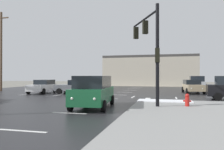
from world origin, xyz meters
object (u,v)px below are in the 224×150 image
object	(u,v)px
fire_hydrant	(187,100)
traffic_signal_mast	(150,42)
suv_green	(93,91)
sedan_grey	(77,87)
sedan_white	(43,86)
utility_pole_far	(1,50)
sedan_tan	(192,86)
suv_silver	(197,83)

from	to	relation	value
fire_hydrant	traffic_signal_mast	bearing A→B (deg)	165.19
fire_hydrant	suv_green	world-z (taller)	suv_green
traffic_signal_mast	sedan_grey	size ratio (longest dim) A/B	1.41
sedan_white	fire_hydrant	bearing A→B (deg)	54.79
fire_hydrant	suv_green	bearing A→B (deg)	-168.68
sedan_grey	utility_pole_far	world-z (taller)	utility_pole_far
sedan_tan	sedan_white	bearing A→B (deg)	-80.66
utility_pole_far	sedan_white	bearing A→B (deg)	-12.99
traffic_signal_mast	suv_green	xyz separation A→B (m)	(-3.46, -1.79, -3.31)
utility_pole_far	sedan_tan	bearing A→B (deg)	6.14
traffic_signal_mast	sedan_grey	xyz separation A→B (m)	(-8.83, 8.07, -3.54)
suv_green	sedan_tan	world-z (taller)	suv_green
traffic_signal_mast	utility_pole_far	world-z (taller)	utility_pole_far
suv_green	fire_hydrant	bearing A→B (deg)	95.79
suv_silver	sedan_tan	size ratio (longest dim) A/B	1.06
sedan_tan	sedan_grey	distance (m)	13.68
sedan_white	utility_pole_far	world-z (taller)	utility_pole_far
traffic_signal_mast	sedan_grey	bearing A→B (deg)	21.67
suv_silver	sedan_white	bearing A→B (deg)	120.92
sedan_tan	sedan_grey	world-z (taller)	same
suv_silver	sedan_tan	distance (m)	5.80
sedan_tan	suv_green	bearing A→B (deg)	-32.59
suv_silver	sedan_tan	xyz separation A→B (m)	(-1.16, -5.68, -0.24)
suv_silver	sedan_grey	bearing A→B (deg)	128.14
suv_green	utility_pole_far	bearing A→B (deg)	-129.86
sedan_white	sedan_tan	world-z (taller)	same
traffic_signal_mast	sedan_white	size ratio (longest dim) A/B	1.38
sedan_white	utility_pole_far	distance (m)	8.88
sedan_white	sedan_grey	xyz separation A→B (m)	(4.37, -0.11, 0.00)
suv_green	sedan_grey	distance (m)	11.24
suv_silver	sedan_grey	distance (m)	17.36
suv_green	suv_silver	bearing A→B (deg)	150.90
traffic_signal_mast	suv_green	world-z (taller)	traffic_signal_mast
traffic_signal_mast	fire_hydrant	distance (m)	4.57
utility_pole_far	fire_hydrant	bearing A→B (deg)	-24.63
sedan_tan	utility_pole_far	bearing A→B (deg)	-88.60
suv_silver	sedan_grey	xyz separation A→B (m)	(-14.10, -10.13, -0.24)
suv_green	sedan_grey	size ratio (longest dim) A/B	1.09
traffic_signal_mast	sedan_tan	xyz separation A→B (m)	(4.11, 12.52, -3.54)
sedan_white	sedan_grey	size ratio (longest dim) A/B	1.02
utility_pole_far	suv_silver	bearing A→B (deg)	17.89
sedan_tan	utility_pole_far	world-z (taller)	utility_pole_far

